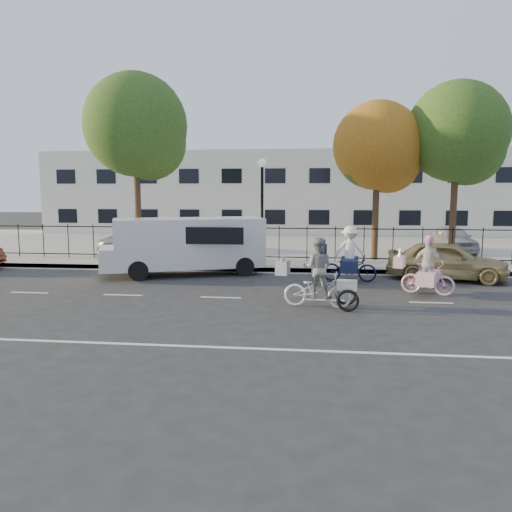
# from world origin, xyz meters

# --- Properties ---
(ground) EXTENTS (120.00, 120.00, 0.00)m
(ground) POSITION_xyz_m (0.00, 0.00, 0.00)
(ground) COLOR #333334
(road_markings) EXTENTS (60.00, 9.52, 0.01)m
(road_markings) POSITION_xyz_m (0.00, 0.00, 0.01)
(road_markings) COLOR silver
(road_markings) RESTS_ON ground
(curb) EXTENTS (60.00, 0.10, 0.15)m
(curb) POSITION_xyz_m (0.00, 5.05, 0.07)
(curb) COLOR #A8A399
(curb) RESTS_ON ground
(sidewalk) EXTENTS (60.00, 2.20, 0.15)m
(sidewalk) POSITION_xyz_m (0.00, 6.10, 0.07)
(sidewalk) COLOR #A8A399
(sidewalk) RESTS_ON ground
(parking_lot) EXTENTS (60.00, 15.60, 0.15)m
(parking_lot) POSITION_xyz_m (0.00, 15.00, 0.07)
(parking_lot) COLOR #A8A399
(parking_lot) RESTS_ON ground
(iron_fence) EXTENTS (58.00, 0.06, 1.50)m
(iron_fence) POSITION_xyz_m (0.00, 7.20, 0.90)
(iron_fence) COLOR black
(iron_fence) RESTS_ON sidewalk
(building) EXTENTS (34.00, 10.00, 6.00)m
(building) POSITION_xyz_m (0.00, 25.00, 3.00)
(building) COLOR silver
(building) RESTS_ON ground
(lamppost) EXTENTS (0.36, 0.36, 4.33)m
(lamppost) POSITION_xyz_m (0.50, 6.80, 3.11)
(lamppost) COLOR black
(lamppost) RESTS_ON sidewalk
(street_sign) EXTENTS (0.85, 0.06, 1.80)m
(street_sign) POSITION_xyz_m (-1.85, 6.80, 1.42)
(street_sign) COLOR black
(street_sign) RESTS_ON sidewalk
(zebra_trike) EXTENTS (2.22, 0.96, 1.89)m
(zebra_trike) POSITION_xyz_m (2.82, -0.88, 0.73)
(zebra_trike) COLOR white
(zebra_trike) RESTS_ON ground
(unicorn_bike) EXTENTS (1.84, 1.34, 1.82)m
(unicorn_bike) POSITION_xyz_m (6.11, 1.19, 0.67)
(unicorn_bike) COLOR #FABED5
(unicorn_bike) RESTS_ON ground
(bull_bike) EXTENTS (2.10, 1.45, 1.93)m
(bull_bike) POSITION_xyz_m (3.91, 3.20, 0.77)
(bull_bike) COLOR black
(bull_bike) RESTS_ON ground
(white_van) EXTENTS (6.49, 3.91, 2.12)m
(white_van) POSITION_xyz_m (-2.08, 4.01, 1.17)
(white_van) COLOR white
(white_van) RESTS_ON ground
(gold_sedan) EXTENTS (4.33, 2.49, 1.39)m
(gold_sedan) POSITION_xyz_m (7.36, 3.90, 0.69)
(gold_sedan) COLOR tan
(gold_sedan) RESTS_ON ground
(pedestrian) EXTENTS (0.79, 0.71, 1.80)m
(pedestrian) POSITION_xyz_m (-3.06, 6.42, 1.05)
(pedestrian) COLOR black
(pedestrian) RESTS_ON sidewalk
(lot_car_a) EXTENTS (3.03, 5.08, 1.38)m
(lot_car_a) POSITION_xyz_m (-6.03, 9.54, 0.84)
(lot_car_a) COLOR #A1A3A9
(lot_car_a) RESTS_ON parking_lot
(lot_car_c) EXTENTS (1.70, 4.11, 1.32)m
(lot_car_c) POSITION_xyz_m (-4.09, 10.03, 0.81)
(lot_car_c) COLOR #4D4F55
(lot_car_c) RESTS_ON parking_lot
(lot_car_d) EXTENTS (1.90, 3.91, 1.28)m
(lot_car_d) POSITION_xyz_m (9.49, 11.38, 0.79)
(lot_car_d) COLOR #A3A4AB
(lot_car_d) RESTS_ON parking_lot
(tree_west) EXTENTS (4.50, 4.50, 8.25)m
(tree_west) POSITION_xyz_m (-4.97, 7.36, 5.78)
(tree_west) COLOR #442D1D
(tree_west) RESTS_ON ground
(tree_mid) EXTENTS (3.81, 3.81, 6.98)m
(tree_mid) POSITION_xyz_m (5.48, 8.11, 4.88)
(tree_mid) COLOR #442D1D
(tree_mid) RESTS_ON ground
(tree_east) EXTENTS (4.21, 4.21, 7.72)m
(tree_east) POSITION_xyz_m (8.74, 8.09, 5.40)
(tree_east) COLOR #442D1D
(tree_east) RESTS_ON ground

